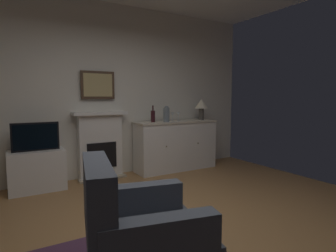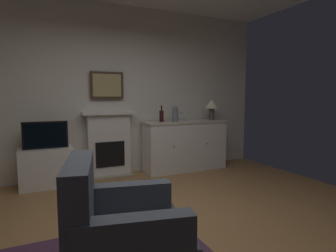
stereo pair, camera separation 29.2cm
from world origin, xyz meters
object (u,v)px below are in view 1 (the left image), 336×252
(tv_cabinet, at_px, (37,170))
(armchair, at_px, (138,236))
(framed_picture, at_px, (98,85))
(wine_bottle, at_px, (153,116))
(sideboard_cabinet, at_px, (176,145))
(fireplace_unit, at_px, (100,145))
(table_lamp, at_px, (201,105))
(wine_glass_left, at_px, (172,115))
(wine_glass_center, at_px, (178,114))
(vase_decorative, at_px, (166,114))
(tv_set, at_px, (35,137))

(tv_cabinet, distance_m, armchair, 2.66)
(framed_picture, height_order, armchair, framed_picture)
(wine_bottle, distance_m, tv_cabinet, 2.01)
(sideboard_cabinet, height_order, armchair, armchair)
(tv_cabinet, bearing_deg, fireplace_unit, 9.45)
(table_lamp, height_order, armchair, table_lamp)
(wine_glass_left, bearing_deg, fireplace_unit, 171.94)
(table_lamp, xyz_separation_m, wine_glass_center, (-0.54, -0.03, -0.16))
(table_lamp, bearing_deg, sideboard_cabinet, -180.00)
(fireplace_unit, relative_size, vase_decorative, 3.91)
(tv_set, relative_size, armchair, 0.65)
(wine_glass_left, distance_m, wine_glass_center, 0.11)
(wine_glass_center, height_order, armchair, wine_glass_center)
(sideboard_cabinet, relative_size, armchair, 1.63)
(fireplace_unit, distance_m, tv_set, 1.02)
(tv_set, bearing_deg, fireplace_unit, 10.77)
(vase_decorative, bearing_deg, tv_cabinet, 178.23)
(fireplace_unit, height_order, wine_glass_center, fireplace_unit)
(framed_picture, xyz_separation_m, vase_decorative, (1.13, -0.27, -0.49))
(armchair, bearing_deg, tv_cabinet, 98.59)
(sideboard_cabinet, distance_m, wine_bottle, 0.72)
(fireplace_unit, xyz_separation_m, wine_glass_left, (1.29, -0.18, 0.47))
(vase_decorative, distance_m, armchair, 3.15)
(wine_glass_center, bearing_deg, vase_decorative, -175.74)
(wine_glass_left, xyz_separation_m, tv_set, (-2.26, -0.00, -0.24))
(vase_decorative, bearing_deg, armchair, -123.76)
(wine_bottle, distance_m, armchair, 3.09)
(framed_picture, xyz_separation_m, wine_glass_left, (1.29, -0.23, -0.51))
(wine_bottle, bearing_deg, fireplace_unit, 170.66)
(wine_bottle, bearing_deg, tv_cabinet, -179.59)
(armchair, bearing_deg, fireplace_unit, 78.28)
(vase_decorative, bearing_deg, fireplace_unit, 168.66)
(wine_glass_center, bearing_deg, tv_cabinet, 178.90)
(framed_picture, bearing_deg, vase_decorative, -13.52)
(wine_glass_center, bearing_deg, armchair, -127.42)
(vase_decorative, bearing_deg, tv_set, 178.86)
(framed_picture, bearing_deg, armchair, -101.54)
(sideboard_cabinet, bearing_deg, fireplace_unit, 172.58)
(fireplace_unit, xyz_separation_m, vase_decorative, (1.13, -0.23, 0.49))
(wine_glass_left, height_order, tv_cabinet, wine_glass_left)
(table_lamp, bearing_deg, tv_cabinet, 179.71)
(tv_cabinet, bearing_deg, wine_glass_center, -1.10)
(table_lamp, bearing_deg, fireplace_unit, 174.78)
(wine_glass_center, relative_size, tv_cabinet, 0.22)
(framed_picture, xyz_separation_m, tv_set, (-0.97, -0.23, -0.75))
(table_lamp, distance_m, vase_decorative, 0.82)
(wine_glass_left, xyz_separation_m, armchair, (-1.86, -2.61, -0.64))
(wine_bottle, bearing_deg, sideboard_cabinet, -3.56)
(tv_set, bearing_deg, sideboard_cabinet, 0.20)
(wine_bottle, relative_size, wine_glass_left, 1.76)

